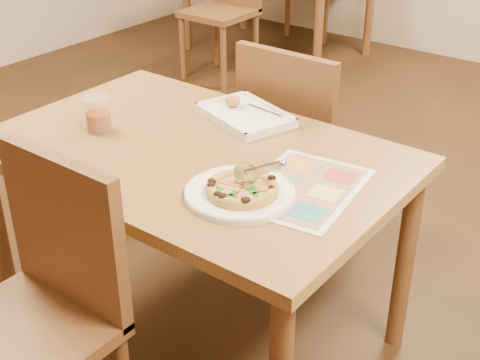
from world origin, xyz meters
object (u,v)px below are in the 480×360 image
Objects in this scene: dining_table at (194,173)px; appetizer_tray at (244,115)px; chair_far at (297,130)px; pizza at (242,189)px; plate at (240,193)px; glass_tumbler at (98,116)px; chair_near at (43,284)px; pizza_cutter at (258,171)px; menu at (303,188)px.

appetizer_tray is (-0.02, 0.29, 0.10)m from dining_table.
chair_far reaches higher than pizza.
chair_far is at bearing 90.00° from dining_table.
plate is 0.02m from pizza.
plate is at bearing -54.21° from appetizer_tray.
chair_far is at bearing 111.49° from plate.
glass_tumbler is (-0.34, -0.08, 0.13)m from dining_table.
plate is at bearing 57.52° from chair_near.
glass_tumbler is (-0.64, 0.07, 0.02)m from pizza.
glass_tumbler is at bearing 173.93° from pizza.
glass_tumbler is at bearing 63.30° from chair_far.
menu is at bearing 24.86° from pizza_cutter.
plate is 0.18m from menu.
plate is at bearing -5.91° from glass_tumbler.
appetizer_tray reaches higher than dining_table.
dining_table is 0.34m from plate.
glass_tumbler is 0.75m from menu.
menu is at bearing 55.70° from chair_near.
dining_table is at bearing 90.00° from chair_near.
chair_near is 2.33× the size of pizza.
appetizer_tray is at bearing 125.79° from plate.
pizza_cutter reaches higher than dining_table.
chair_near is 0.91m from appetizer_tray.
chair_far is at bearing 123.94° from menu.
appetizer_tray is (-0.02, -0.31, 0.16)m from chair_far.
dining_table is 4.29× the size of plate.
chair_far reaches higher than menu.
pizza_cutter is 0.67m from glass_tumbler.
pizza_cutter is (0.33, 0.49, 0.23)m from chair_near.
appetizer_tray is 0.92× the size of menu.
chair_near is at bearing -57.02° from glass_tumbler.
chair_near is at bearing 90.00° from chair_far.
glass_tumbler is at bearing 122.98° from chair_near.
chair_near reaches higher than menu.
pizza_cutter is at bearing -18.50° from dining_table.
plate is at bearing 111.49° from chair_far.
chair_near is at bearing -88.89° from appetizer_tray.
pizza_cutter is at bearing 38.74° from plate.
pizza is at bearing -25.59° from dining_table.
pizza is at bearing -160.45° from pizza_cutter.
pizza_cutter is at bearing 55.98° from chair_near.
pizza_cutter is (0.33, -0.71, 0.23)m from chair_far.
chair_near is 0.58m from pizza.
pizza is 1.78× the size of glass_tumbler.
chair_far reaches higher than glass_tumbler.
glass_tumbler reaches higher than dining_table.
dining_table is 0.61m from chair_near.
glass_tumbler reaches higher than appetizer_tray.
dining_table is 0.39m from pizza_cutter.
pizza is at bearing 112.03° from chair_far.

